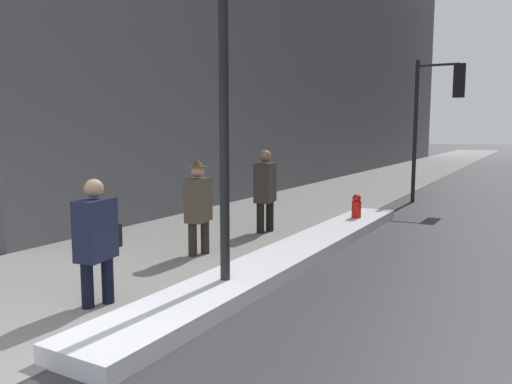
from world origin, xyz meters
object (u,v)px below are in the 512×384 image
(traffic_light_near, at_px, (441,100))
(fire_hydrant, at_px, (356,211))
(lamp_post, at_px, (223,19))
(pedestrian_trailing, at_px, (265,187))
(pedestrian_in_fedora, at_px, (198,203))
(pedestrian_nearside, at_px, (97,236))

(traffic_light_near, distance_m, fire_hydrant, 5.20)
(lamp_post, xyz_separation_m, pedestrian_trailing, (-1.39, 3.61, -2.42))
(lamp_post, distance_m, pedestrian_in_fedora, 3.21)
(lamp_post, height_order, pedestrian_nearside, lamp_post)
(lamp_post, distance_m, fire_hydrant, 5.93)
(pedestrian_trailing, height_order, fire_hydrant, pedestrian_trailing)
(lamp_post, distance_m, pedestrian_nearside, 2.93)
(lamp_post, bearing_deg, pedestrian_nearside, -134.72)
(lamp_post, height_order, traffic_light_near, lamp_post)
(pedestrian_nearside, bearing_deg, pedestrian_in_fedora, 178.08)
(pedestrian_in_fedora, xyz_separation_m, pedestrian_trailing, (0.06, 2.16, 0.05))
(pedestrian_in_fedora, bearing_deg, traffic_light_near, 153.12)
(pedestrian_nearside, bearing_deg, pedestrian_trailing, 173.25)
(traffic_light_near, relative_size, pedestrian_in_fedora, 2.50)
(pedestrian_trailing, bearing_deg, traffic_light_near, 148.28)
(pedestrian_nearside, bearing_deg, fire_hydrant, 159.48)
(fire_hydrant, bearing_deg, pedestrian_in_fedora, -111.63)
(pedestrian_in_fedora, relative_size, fire_hydrant, 2.28)
(pedestrian_nearside, bearing_deg, traffic_light_near, 158.82)
(pedestrian_in_fedora, bearing_deg, pedestrian_trailing, 167.56)
(pedestrian_nearside, distance_m, pedestrian_trailing, 4.69)
(lamp_post, distance_m, traffic_light_near, 9.63)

